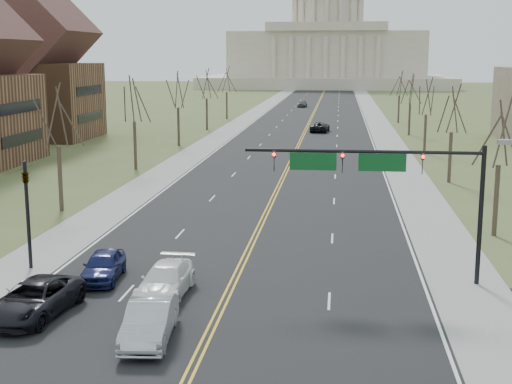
% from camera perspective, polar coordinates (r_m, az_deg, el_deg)
% --- Properties ---
extents(road, '(20.00, 380.00, 0.01)m').
position_cam_1_polar(road, '(133.32, 4.42, 5.86)').
color(road, black).
rests_on(road, ground).
extents(cross_road, '(120.00, 14.00, 0.01)m').
position_cam_1_polar(cross_road, '(31.41, -3.57, -10.79)').
color(cross_road, black).
rests_on(cross_road, ground).
extents(sidewalk_left, '(4.00, 380.00, 0.03)m').
position_cam_1_polar(sidewalk_left, '(134.33, -0.73, 5.93)').
color(sidewalk_left, gray).
rests_on(sidewalk_left, ground).
extents(sidewalk_right, '(4.00, 380.00, 0.03)m').
position_cam_1_polar(sidewalk_right, '(133.38, 9.60, 5.74)').
color(sidewalk_right, gray).
rests_on(sidewalk_right, ground).
extents(center_line, '(0.42, 380.00, 0.01)m').
position_cam_1_polar(center_line, '(133.32, 4.42, 5.86)').
color(center_line, gold).
rests_on(center_line, road).
extents(edge_line_left, '(0.15, 380.00, 0.01)m').
position_cam_1_polar(edge_line_left, '(134.07, 0.21, 5.92)').
color(edge_line_left, silver).
rests_on(edge_line_left, road).
extents(edge_line_right, '(0.15, 380.00, 0.01)m').
position_cam_1_polar(edge_line_right, '(133.29, 8.65, 5.77)').
color(edge_line_right, silver).
rests_on(edge_line_right, road).
extents(capitol, '(90.00, 60.00, 50.00)m').
position_cam_1_polar(capitol, '(272.69, 5.70, 11.37)').
color(capitol, beige).
rests_on(capitol, ground).
extents(signal_mast, '(12.12, 0.44, 7.20)m').
position_cam_1_polar(signal_mast, '(36.74, 9.95, 1.58)').
color(signal_mast, black).
rests_on(signal_mast, ground).
extents(signal_left, '(0.32, 0.36, 6.00)m').
position_cam_1_polar(signal_left, '(40.69, -17.85, -0.81)').
color(signal_left, black).
rests_on(signal_left, ground).
extents(tree_r_0, '(3.74, 3.74, 8.50)m').
position_cam_1_polar(tree_r_0, '(48.07, 18.95, 4.27)').
color(tree_r_0, '#372920').
rests_on(tree_r_0, ground).
extents(tree_l_0, '(3.96, 3.96, 9.00)m').
position_cam_1_polar(tree_l_0, '(55.01, -15.63, 5.63)').
color(tree_l_0, '#372920').
rests_on(tree_l_0, ground).
extents(tree_r_1, '(3.74, 3.74, 8.50)m').
position_cam_1_polar(tree_r_1, '(67.67, 15.44, 6.21)').
color(tree_r_1, '#372920').
rests_on(tree_r_1, ground).
extents(tree_l_1, '(3.96, 3.96, 9.00)m').
position_cam_1_polar(tree_l_1, '(73.86, -9.75, 7.11)').
color(tree_l_1, '#372920').
rests_on(tree_l_1, ground).
extents(tree_r_2, '(3.74, 3.74, 8.50)m').
position_cam_1_polar(tree_r_2, '(87.45, 13.49, 7.27)').
color(tree_r_2, '#372920').
rests_on(tree_r_2, ground).
extents(tree_l_2, '(3.96, 3.96, 9.00)m').
position_cam_1_polar(tree_l_2, '(93.18, -6.27, 7.95)').
color(tree_l_2, '#372920').
rests_on(tree_l_2, ground).
extents(tree_r_3, '(3.74, 3.74, 8.50)m').
position_cam_1_polar(tree_r_3, '(107.31, 12.26, 7.94)').
color(tree_r_3, '#372920').
rests_on(tree_r_3, ground).
extents(tree_l_3, '(3.96, 3.96, 9.00)m').
position_cam_1_polar(tree_l_3, '(112.74, -3.98, 8.48)').
color(tree_l_3, '#372920').
rests_on(tree_l_3, ground).
extents(tree_r_4, '(3.74, 3.74, 8.50)m').
position_cam_1_polar(tree_r_4, '(127.22, 11.41, 8.39)').
color(tree_r_4, '#372920').
rests_on(tree_r_4, ground).
extents(tree_l_4, '(3.96, 3.96, 9.00)m').
position_cam_1_polar(tree_l_4, '(132.44, -2.37, 8.85)').
color(tree_l_4, '#372920').
rests_on(tree_l_4, ground).
extents(bldg_left_far, '(17.10, 14.28, 23.25)m').
position_cam_1_polar(bldg_left_far, '(105.98, -17.65, 9.26)').
color(bldg_left_far, brown).
rests_on(bldg_left_far, ground).
extents(car_sb_inner_lead, '(2.22, 5.20, 1.67)m').
position_cam_1_polar(car_sb_inner_lead, '(30.13, -8.50, -10.14)').
color(car_sb_inner_lead, '#B1B3BA').
rests_on(car_sb_inner_lead, road).
extents(car_sb_outer_lead, '(3.26, 6.03, 1.61)m').
position_cam_1_polar(car_sb_outer_lead, '(33.88, -17.33, -8.18)').
color(car_sb_outer_lead, black).
rests_on(car_sb_outer_lead, road).
extents(car_sb_inner_second, '(2.28, 5.33, 1.53)m').
position_cam_1_polar(car_sb_inner_second, '(35.34, -7.24, -7.03)').
color(car_sb_inner_second, white).
rests_on(car_sb_inner_second, road).
extents(car_sb_outer_second, '(2.24, 4.65, 1.53)m').
position_cam_1_polar(car_sb_outer_second, '(38.27, -12.13, -5.78)').
color(car_sb_outer_second, '#161D50').
rests_on(car_sb_outer_second, road).
extents(car_far_nb, '(3.11, 5.75, 1.53)m').
position_cam_1_polar(car_far_nb, '(110.58, 5.14, 5.22)').
color(car_far_nb, black).
rests_on(car_far_nb, road).
extents(car_far_sb, '(2.24, 4.69, 1.55)m').
position_cam_1_polar(car_far_sb, '(163.74, 3.73, 7.07)').
color(car_far_sb, '#505158').
rests_on(car_far_sb, road).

